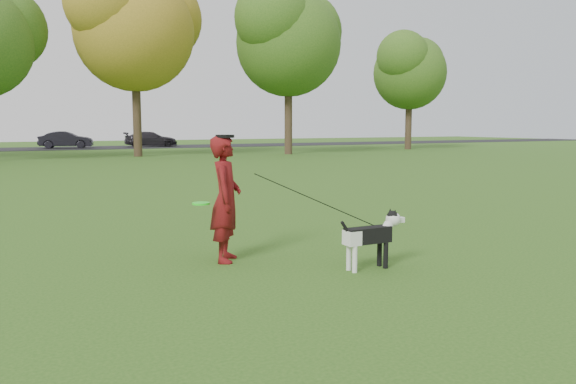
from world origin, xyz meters
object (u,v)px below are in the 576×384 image
man (226,199)px  car_mid (66,140)px  dog (373,233)px  car_right (151,139)px

man → car_mid: size_ratio=0.43×
man → car_mid: bearing=25.8°
dog → car_right: 41.17m
dog → car_mid: (0.03, 40.64, 0.21)m
man → car_right: 40.23m
car_mid → car_right: 6.53m
man → car_right: man is taller
man → car_mid: 39.44m
man → car_right: bearing=16.5°
man → dog: size_ratio=1.71×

